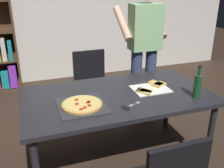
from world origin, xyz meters
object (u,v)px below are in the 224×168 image
chair_far_side (91,81)px  pepperoni_pizza_on_tray (82,105)px  wine_bottle (197,86)px  person_serving_pizza (144,45)px  kitchen_scissors (129,107)px  dining_table (117,101)px

chair_far_side → pepperoni_pizza_on_tray: 1.20m
pepperoni_pizza_on_tray → wine_bottle: size_ratio=1.31×
pepperoni_pizza_on_tray → wine_bottle: wine_bottle is taller
pepperoni_pizza_on_tray → chair_far_side: bearing=71.3°
chair_far_side → wine_bottle: size_ratio=2.85×
person_serving_pizza → kitchen_scissors: 1.23m
dining_table → pepperoni_pizza_on_tray: (-0.37, -0.13, 0.08)m
dining_table → person_serving_pizza: 1.03m
wine_bottle → kitchen_scissors: bearing=178.0°
dining_table → person_serving_pizza: (0.63, 0.75, 0.32)m
wine_bottle → dining_table: bearing=156.0°
wine_bottle → person_serving_pizza: bearing=92.4°
chair_far_side → dining_table: bearing=-90.0°
pepperoni_pizza_on_tray → kitchen_scissors: bearing=-20.9°
person_serving_pizza → wine_bottle: bearing=-87.6°
dining_table → kitchen_scissors: (0.01, -0.28, 0.07)m
dining_table → pepperoni_pizza_on_tray: size_ratio=4.35×
chair_far_side → pepperoni_pizza_on_tray: size_ratio=2.17×
kitchen_scissors → dining_table: bearing=91.1°
kitchen_scissors → chair_far_side: bearing=90.2°
person_serving_pizza → kitchen_scissors: (-0.63, -1.03, -0.24)m
pepperoni_pizza_on_tray → kitchen_scissors: 0.41m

